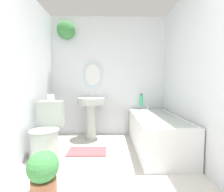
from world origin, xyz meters
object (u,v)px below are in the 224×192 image
(pedestal_sink, at_px, (91,109))
(potted_plant, at_px, (43,172))
(toilet, at_px, (47,134))
(toilet_paper_roll, at_px, (51,98))
(bathtub, at_px, (156,132))
(shampoo_bottle, at_px, (141,100))

(pedestal_sink, distance_m, potted_plant, 1.62)
(toilet, xyz_separation_m, toilet_paper_roll, (0.00, 0.19, 0.51))
(potted_plant, bearing_deg, toilet_paper_roll, 105.49)
(pedestal_sink, distance_m, toilet_paper_roll, 0.82)
(bathtub, distance_m, toilet_paper_roll, 1.76)
(toilet, relative_size, toilet_paper_roll, 7.21)
(shampoo_bottle, distance_m, toilet_paper_roll, 1.70)
(pedestal_sink, relative_size, bathtub, 0.61)
(bathtub, bearing_deg, toilet, -171.62)
(potted_plant, relative_size, toilet_paper_roll, 3.92)
(potted_plant, xyz_separation_m, toilet_paper_roll, (-0.28, 1.01, 0.61))
(toilet, distance_m, shampoo_bottle, 1.82)
(bathtub, relative_size, shampoo_bottle, 6.19)
(toilet, relative_size, shampoo_bottle, 3.34)
(pedestal_sink, bearing_deg, potted_plant, -100.25)
(toilet, height_order, shampoo_bottle, shampoo_bottle)
(bathtub, xyz_separation_m, shampoo_bottle, (-0.13, 0.64, 0.45))
(potted_plant, bearing_deg, bathtub, 37.59)
(pedestal_sink, xyz_separation_m, shampoo_bottle, (0.98, 0.15, 0.16))
(potted_plant, distance_m, toilet_paper_roll, 1.22)
(toilet, distance_m, bathtub, 1.69)
(potted_plant, bearing_deg, shampoo_bottle, 53.57)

